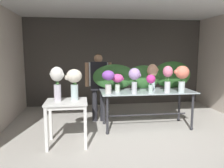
# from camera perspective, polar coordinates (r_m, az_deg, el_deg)

# --- Properties ---
(ground_plane) EXTENTS (8.37, 8.37, 0.00)m
(ground_plane) POSITION_cam_1_polar(r_m,az_deg,el_deg) (5.28, 3.98, -9.77)
(ground_plane) COLOR beige
(wall_back) EXTENTS (5.49, 0.12, 2.61)m
(wall_back) POSITION_cam_1_polar(r_m,az_deg,el_deg) (6.90, 0.86, 5.54)
(wall_back) COLOR #4C4742
(wall_back) RESTS_ON ground
(ceiling_slab) EXTENTS (5.61, 3.92, 0.12)m
(ceiling_slab) POSITION_cam_1_polar(r_m,az_deg,el_deg) (5.13, 4.30, 19.85)
(ceiling_slab) COLOR silver
(ceiling_slab) RESTS_ON wall_back
(display_table_glass) EXTENTS (1.99, 0.83, 0.81)m
(display_table_glass) POSITION_cam_1_polar(r_m,az_deg,el_deg) (4.85, 8.91, -3.15)
(display_table_glass) COLOR silver
(display_table_glass) RESTS_ON ground
(side_table_white) EXTENTS (0.72, 0.61, 0.79)m
(side_table_white) POSITION_cam_1_polar(r_m,az_deg,el_deg) (3.98, -11.59, -5.83)
(side_table_white) COLOR white
(side_table_white) RESTS_ON ground
(florist) EXTENTS (0.62, 0.24, 1.59)m
(florist) POSITION_cam_1_polar(r_m,az_deg,el_deg) (5.17, -3.50, 1.06)
(florist) COLOR #232328
(florist) RESTS_ON ground
(foliage_backdrop) EXTENTS (2.26, 0.32, 0.61)m
(foliage_backdrop) POSITION_cam_1_polar(r_m,az_deg,el_deg) (5.08, 8.35, 2.02)
(foliage_backdrop) COLOR #387033
(foliage_backdrop) RESTS_ON display_table_glass
(vase_magenta_ranunculus) EXTENTS (0.19, 0.19, 0.37)m
(vase_magenta_ranunculus) POSITION_cam_1_polar(r_m,az_deg,el_deg) (4.57, 9.90, 0.69)
(vase_magenta_ranunculus) COLOR silver
(vase_magenta_ranunculus) RESTS_ON display_table_glass
(vase_rosy_hydrangea) EXTENTS (0.21, 0.20, 0.54)m
(vase_rosy_hydrangea) POSITION_cam_1_polar(r_m,az_deg,el_deg) (4.66, 14.09, 1.89)
(vase_rosy_hydrangea) COLOR silver
(vase_rosy_hydrangea) RESTS_ON display_table_glass
(vase_fuchsia_snapdragons) EXTENTS (0.25, 0.24, 0.37)m
(vase_fuchsia_snapdragons) POSITION_cam_1_polar(r_m,az_deg,el_deg) (4.61, 1.44, 1.01)
(vase_fuchsia_snapdragons) COLOR silver
(vase_fuchsia_snapdragons) RESTS_ON display_table_glass
(vase_peach_freesia) EXTENTS (0.26, 0.23, 0.56)m
(vase_peach_freesia) POSITION_cam_1_polar(r_m,az_deg,el_deg) (4.95, 10.33, 2.51)
(vase_peach_freesia) COLOR silver
(vase_peach_freesia) RESTS_ON display_table_glass
(vase_violet_tulips) EXTENTS (0.25, 0.25, 0.46)m
(vase_violet_tulips) POSITION_cam_1_polar(r_m,az_deg,el_deg) (4.39, -0.99, 1.33)
(vase_violet_tulips) COLOR silver
(vase_violet_tulips) RESTS_ON display_table_glass
(vase_coral_roses) EXTENTS (0.31, 0.28, 0.55)m
(vase_coral_roses) POSITION_cam_1_polar(r_m,az_deg,el_deg) (4.73, 17.47, 2.15)
(vase_coral_roses) COLOR silver
(vase_coral_roses) RESTS_ON display_table_glass
(vase_lilac_lilies) EXTENTS (0.26, 0.24, 0.51)m
(vase_lilac_lilies) POSITION_cam_1_polar(r_m,az_deg,el_deg) (4.44, 5.73, 1.78)
(vase_lilac_lilies) COLOR silver
(vase_lilac_lilies) RESTS_ON display_table_glass
(vase_white_roses_tall) EXTENTS (0.25, 0.22, 0.60)m
(vase_white_roses_tall) POSITION_cam_1_polar(r_m,az_deg,el_deg) (3.91, -13.84, 0.95)
(vase_white_roses_tall) COLOR silver
(vase_white_roses_tall) RESTS_ON side_table_white
(vase_cream_lisianthus_tall) EXTENTS (0.30, 0.27, 0.55)m
(vase_cream_lisianthus_tall) POSITION_cam_1_polar(r_m,az_deg,el_deg) (3.95, -9.68, 0.87)
(vase_cream_lisianthus_tall) COLOR silver
(vase_cream_lisianthus_tall) RESTS_ON side_table_white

